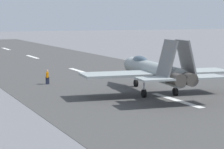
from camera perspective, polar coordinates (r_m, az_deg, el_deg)
ground_plane at (r=42.52m, az=7.92°, el=-3.16°), size 400.00×400.00×0.00m
runway_strip at (r=42.51m, az=7.93°, el=-3.15°), size 240.00×26.00×0.02m
fighter_jet at (r=45.58m, az=5.05°, el=0.53°), size 16.88×14.82×5.53m
crew_person at (r=52.52m, az=-7.86°, el=-0.31°), size 0.67×0.41×1.63m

